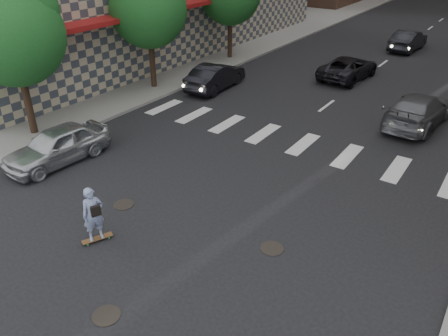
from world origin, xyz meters
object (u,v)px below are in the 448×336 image
(tree_b, at_px, (150,5))
(silver_sedan, at_px, (57,145))
(skateboarder, at_px, (93,215))
(traffic_car_a, at_px, (216,76))
(tree_a, at_px, (15,30))
(traffic_car_e, at_px, (408,40))
(traffic_car_b, at_px, (419,110))
(traffic_car_c, at_px, (348,68))

(tree_b, distance_m, silver_sedan, 10.40)
(skateboarder, height_order, silver_sedan, skateboarder)
(skateboarder, bearing_deg, tree_b, 149.65)
(skateboarder, distance_m, traffic_car_a, 14.61)
(tree_b, bearing_deg, tree_a, -90.00)
(tree_a, xyz_separation_m, traffic_car_e, (9.81, 25.67, -3.90))
(skateboarder, distance_m, traffic_car_e, 29.47)
(silver_sedan, relative_size, traffic_car_b, 0.83)
(tree_b, relative_size, silver_sedan, 1.54)
(silver_sedan, height_order, traffic_car_e, traffic_car_e)
(silver_sedan, bearing_deg, traffic_car_a, 93.96)
(traffic_car_a, distance_m, traffic_car_b, 11.06)
(silver_sedan, bearing_deg, traffic_car_c, 75.60)
(tree_b, height_order, traffic_car_e, tree_b)
(silver_sedan, height_order, traffic_car_b, traffic_car_b)
(skateboarder, height_order, traffic_car_b, skateboarder)
(skateboarder, bearing_deg, traffic_car_a, 135.84)
(tree_b, height_order, traffic_car_a, tree_b)
(traffic_car_c, xyz_separation_m, traffic_car_e, (1.20, 9.54, 0.07))
(traffic_car_a, bearing_deg, skateboarder, 107.30)
(skateboarder, height_order, traffic_car_a, skateboarder)
(tree_a, relative_size, traffic_car_c, 1.35)
(tree_b, height_order, traffic_car_c, tree_b)
(silver_sedan, bearing_deg, tree_a, 163.02)
(skateboarder, distance_m, traffic_car_b, 15.71)
(traffic_car_a, xyz_separation_m, traffic_car_b, (11.01, 1.00, 0.01))
(skateboarder, relative_size, traffic_car_c, 0.37)
(skateboarder, relative_size, traffic_car_e, 0.40)
(skateboarder, xyz_separation_m, traffic_car_e, (1.58, 29.43, -0.20))
(tree_a, bearing_deg, traffic_car_b, 37.87)
(tree_a, distance_m, tree_b, 8.00)
(traffic_car_e, bearing_deg, traffic_car_c, 87.21)
(tree_a, xyz_separation_m, traffic_car_a, (2.95, 9.86, -3.91))
(tree_a, bearing_deg, traffic_car_a, 73.33)
(tree_a, relative_size, tree_b, 1.00)
(tree_b, relative_size, traffic_car_e, 1.45)
(traffic_car_a, height_order, traffic_car_b, traffic_car_b)
(skateboarder, distance_m, traffic_car_c, 19.90)
(skateboarder, relative_size, silver_sedan, 0.42)
(skateboarder, bearing_deg, silver_sedan, 177.78)
(tree_a, relative_size, traffic_car_b, 1.27)
(tree_a, bearing_deg, traffic_car_c, 61.91)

